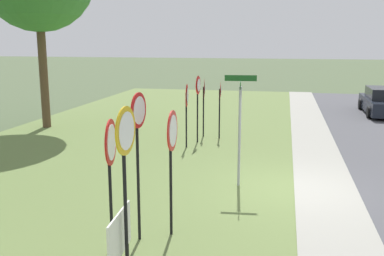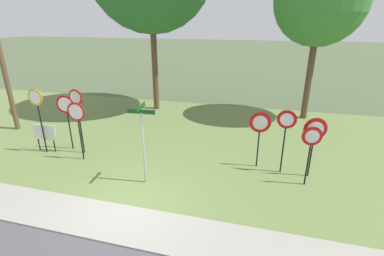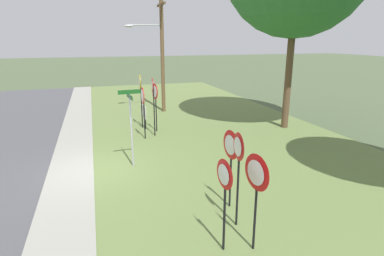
{
  "view_description": "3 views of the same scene",
  "coord_description": "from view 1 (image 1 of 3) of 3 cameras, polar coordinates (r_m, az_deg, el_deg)",
  "views": [
    {
      "loc": [
        -11.27,
        0.35,
        3.88
      ],
      "look_at": [
        -0.69,
        2.58,
        1.7
      ],
      "focal_mm": 41.36,
      "sensor_mm": 36.0,
      "label": 1
    },
    {
      "loc": [
        3.96,
        -6.71,
        5.58
      ],
      "look_at": [
        1.18,
        3.61,
        1.47
      ],
      "focal_mm": 26.44,
      "sensor_mm": 36.0,
      "label": 2
    },
    {
      "loc": [
        11.23,
        0.25,
        4.71
      ],
      "look_at": [
        0.39,
        3.69,
        1.47
      ],
      "focal_mm": 29.17,
      "sensor_mm": 36.0,
      "label": 3
    }
  ],
  "objects": [
    {
      "name": "ground_plane",
      "position": [
        11.93,
        13.03,
        -7.87
      ],
      "size": [
        160.0,
        160.0,
        0.0
      ],
      "primitive_type": "plane",
      "color": "#4C5B3D"
    },
    {
      "name": "sidewalk_strip",
      "position": [
        11.97,
        16.9,
        -7.86
      ],
      "size": [
        44.0,
        1.6,
        0.06
      ],
      "primitive_type": "cube",
      "color": "#99968C",
      "rests_on": "ground_plane"
    },
    {
      "name": "grass_median",
      "position": [
        13.18,
        -14.16,
        -5.96
      ],
      "size": [
        44.0,
        12.0,
        0.04
      ],
      "primitive_type": "cube",
      "color": "olive",
      "rests_on": "ground_plane"
    },
    {
      "name": "stop_sign_near_left",
      "position": [
        6.62,
        -8.54,
        -3.91
      ],
      "size": [
        0.73,
        0.1,
        2.88
      ],
      "rotation": [
        0.0,
        0.0,
        -0.04
      ],
      "color": "black",
      "rests_on": "grass_median"
    },
    {
      "name": "stop_sign_near_right",
      "position": [
        8.5,
        -2.59,
        -2.21
      ],
      "size": [
        0.78,
        0.1,
        2.51
      ],
      "rotation": [
        0.0,
        0.0,
        0.02
      ],
      "color": "black",
      "rests_on": "grass_median"
    },
    {
      "name": "stop_sign_far_left",
      "position": [
        8.28,
        -6.92,
        -0.99
      ],
      "size": [
        0.67,
        0.11,
        2.88
      ],
      "rotation": [
        0.0,
        0.0,
        -0.08
      ],
      "color": "black",
      "rests_on": "grass_median"
    },
    {
      "name": "stop_sign_far_center",
      "position": [
        7.72,
        -10.43,
        -3.79
      ],
      "size": [
        0.79,
        0.16,
        2.51
      ],
      "rotation": [
        0.0,
        0.0,
        0.17
      ],
      "color": "black",
      "rests_on": "grass_median"
    },
    {
      "name": "yield_sign_near_left",
      "position": [
        17.17,
        3.69,
        4.04
      ],
      "size": [
        0.68,
        0.12,
        2.22
      ],
      "rotation": [
        0.0,
        0.0,
        0.12
      ],
      "color": "black",
      "rests_on": "grass_median"
    },
    {
      "name": "yield_sign_near_right",
      "position": [
        17.44,
        1.61,
        4.47
      ],
      "size": [
        0.82,
        0.16,
        2.33
      ],
      "rotation": [
        0.0,
        0.0,
        0.16
      ],
      "color": "black",
      "rests_on": "grass_median"
    },
    {
      "name": "yield_sign_far_left",
      "position": [
        15.63,
        -0.62,
        3.56
      ],
      "size": [
        0.82,
        0.12,
        2.29
      ],
      "rotation": [
        0.0,
        0.0,
        0.1
      ],
      "color": "black",
      "rests_on": "grass_median"
    },
    {
      "name": "yield_sign_far_right",
      "position": [
        16.46,
        0.83,
        4.55
      ],
      "size": [
        0.7,
        0.11,
        2.52
      ],
      "rotation": [
        0.0,
        0.0,
        -0.07
      ],
      "color": "black",
      "rests_on": "grass_median"
    },
    {
      "name": "street_name_post",
      "position": [
        11.53,
        6.17,
        0.91
      ],
      "size": [
        0.96,
        0.81,
        2.93
      ],
      "rotation": [
        0.0,
        0.0,
        0.09
      ],
      "color": "#9EA0A8",
      "rests_on": "grass_median"
    },
    {
      "name": "notice_board",
      "position": [
        7.07,
        -9.3,
        -13.88
      ],
      "size": [
        1.1,
        0.11,
        1.25
      ],
      "rotation": [
        0.0,
        0.0,
        0.07
      ],
      "color": "black",
      "rests_on": "grass_median"
    },
    {
      "name": "parked_sedan_distant",
      "position": [
        25.15,
        23.34,
        3.09
      ],
      "size": [
        4.71,
        1.95,
        1.39
      ],
      "rotation": [
        0.0,
        0.0,
        -0.01
      ],
      "color": "black",
      "rests_on": "road_asphalt"
    }
  ]
}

